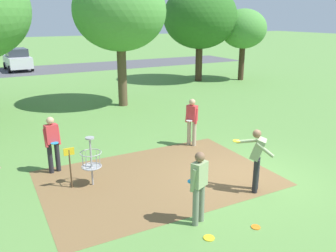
# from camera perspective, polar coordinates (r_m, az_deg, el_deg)

# --- Properties ---
(ground_plane) EXTENTS (160.00, 160.00, 0.00)m
(ground_plane) POSITION_cam_1_polar(r_m,az_deg,el_deg) (10.48, 12.60, -8.28)
(ground_plane) COLOR #5B8942
(dirt_tee_pad) EXTENTS (6.45, 4.39, 0.01)m
(dirt_tee_pad) POSITION_cam_1_polar(r_m,az_deg,el_deg) (10.25, -1.63, -8.43)
(dirt_tee_pad) COLOR brown
(dirt_tee_pad) RESTS_ON ground
(disc_golf_basket) EXTENTS (0.98, 0.58, 1.39)m
(disc_golf_basket) POSITION_cam_1_polar(r_m,az_deg,el_deg) (9.79, -12.69, -5.35)
(disc_golf_basket) COLOR #9E9EA3
(disc_golf_basket) RESTS_ON ground
(player_foreground_watching) EXTENTS (0.45, 0.49, 1.71)m
(player_foreground_watching) POSITION_cam_1_polar(r_m,az_deg,el_deg) (12.49, 3.88, 1.07)
(player_foreground_watching) COLOR tan
(player_foreground_watching) RESTS_ON ground
(player_throwing) EXTENTS (0.50, 0.45, 1.71)m
(player_throwing) POSITION_cam_1_polar(r_m,az_deg,el_deg) (7.80, 5.04, -9.30)
(player_throwing) COLOR slate
(player_throwing) RESTS_ON ground
(player_waiting_left) EXTENTS (0.49, 0.43, 1.71)m
(player_waiting_left) POSITION_cam_1_polar(r_m,az_deg,el_deg) (10.82, -18.22, -2.38)
(player_waiting_left) COLOR #232328
(player_waiting_left) RESTS_ON ground
(player_waiting_right) EXTENTS (0.64, 1.10, 1.71)m
(player_waiting_right) POSITION_cam_1_polar(r_m,az_deg,el_deg) (9.45, 14.19, -4.78)
(player_waiting_right) COLOR #232328
(player_waiting_right) RESTS_ON ground
(frisbee_mid_grass) EXTENTS (0.24, 0.24, 0.02)m
(frisbee_mid_grass) POSITION_cam_1_polar(r_m,az_deg,el_deg) (7.80, 6.65, -17.55)
(frisbee_mid_grass) COLOR gold
(frisbee_mid_grass) RESTS_ON ground
(frisbee_far_left) EXTENTS (0.20, 0.20, 0.02)m
(frisbee_far_left) POSITION_cam_1_polar(r_m,az_deg,el_deg) (8.31, 14.02, -15.59)
(frisbee_far_left) COLOR orange
(frisbee_far_left) RESTS_ON ground
(tree_near_right) EXTENTS (4.54, 4.54, 6.64)m
(tree_near_right) POSITION_cam_1_polar(r_m,az_deg,el_deg) (18.10, -7.83, 17.89)
(tree_near_right) COLOR brown
(tree_near_right) RESTS_ON ground
(tree_mid_left) EXTENTS (3.22, 3.22, 4.99)m
(tree_mid_left) POSITION_cam_1_polar(r_m,az_deg,el_deg) (26.27, 12.12, 15.06)
(tree_mid_left) COLOR #422D1E
(tree_mid_left) RESTS_ON ground
(tree_mid_right) EXTENTS (5.07, 5.07, 6.58)m
(tree_mid_right) POSITION_cam_1_polar(r_m,az_deg,el_deg) (25.44, 5.20, 17.14)
(tree_mid_right) COLOR #422D1E
(tree_mid_right) RESTS_ON ground
(parking_lot_strip) EXTENTS (36.00, 6.00, 0.01)m
(parking_lot_strip) POSITION_cam_1_polar(r_m,az_deg,el_deg) (33.25, -16.96, 8.89)
(parking_lot_strip) COLOR #4C4C51
(parking_lot_strip) RESTS_ON ground
(parked_car_center_left) EXTENTS (2.17, 4.30, 1.84)m
(parked_car_center_left) POSITION_cam_1_polar(r_m,az_deg,el_deg) (33.40, -23.20, 9.88)
(parked_car_center_left) COLOR silver
(parked_car_center_left) RESTS_ON ground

